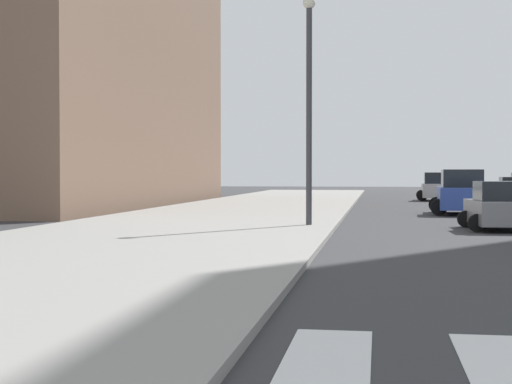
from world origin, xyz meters
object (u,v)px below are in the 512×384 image
object	(u,v)px
street_lamp	(309,91)
car_gray_fifth	(498,207)
car_blue_seventh	(461,193)
car_silver_second	(437,187)

from	to	relation	value
street_lamp	car_gray_fifth	bearing A→B (deg)	4.59
car_blue_seventh	street_lamp	xyz separation A→B (m)	(-6.22, -10.80, 3.76)
car_gray_fifth	street_lamp	world-z (taller)	street_lamp
street_lamp	car_silver_second	bearing A→B (deg)	77.66
car_gray_fifth	car_blue_seventh	size ratio (longest dim) A/B	0.79
car_blue_seventh	street_lamp	bearing A→B (deg)	-117.92
car_gray_fifth	street_lamp	bearing A→B (deg)	-178.23
car_gray_fifth	street_lamp	distance (m)	7.51
car_gray_fifth	car_blue_seventh	bearing A→B (deg)	87.92
car_silver_second	street_lamp	bearing A→B (deg)	-100.44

